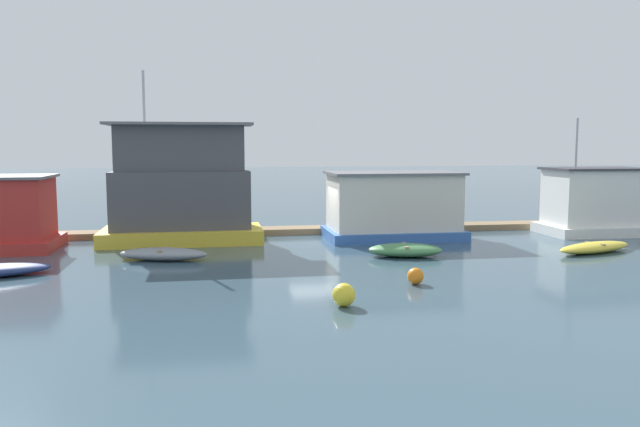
# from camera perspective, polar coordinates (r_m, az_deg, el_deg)

# --- Properties ---
(ground_plane) EXTENTS (200.00, 200.00, 0.00)m
(ground_plane) POSITION_cam_1_polar(r_m,az_deg,el_deg) (29.96, -0.32, -2.46)
(ground_plane) COLOR #385160
(dock_walkway) EXTENTS (42.40, 1.46, 0.30)m
(dock_walkway) POSITION_cam_1_polar(r_m,az_deg,el_deg) (32.46, -1.07, -1.51)
(dock_walkway) COLOR #846B4C
(dock_walkway) RESTS_ON ground_plane
(houseboat_yellow) EXTENTS (7.39, 3.54, 7.92)m
(houseboat_yellow) POSITION_cam_1_polar(r_m,az_deg,el_deg) (29.82, -12.55, 2.05)
(houseboat_yellow) COLOR gold
(houseboat_yellow) RESTS_ON ground_plane
(houseboat_blue) EXTENTS (6.54, 3.90, 3.25)m
(houseboat_blue) POSITION_cam_1_polar(r_m,az_deg,el_deg) (30.70, 6.67, 0.70)
(houseboat_blue) COLOR #3866B7
(houseboat_blue) RESTS_ON ground_plane
(houseboat_white) EXTENTS (5.25, 3.34, 5.90)m
(houseboat_white) POSITION_cam_1_polar(r_m,az_deg,el_deg) (34.87, 23.85, 0.95)
(houseboat_white) COLOR white
(houseboat_white) RESTS_ON ground_plane
(dinghy_grey) EXTENTS (3.70, 2.01, 0.50)m
(dinghy_grey) POSITION_cam_1_polar(r_m,az_deg,el_deg) (25.53, -14.13, -3.61)
(dinghy_grey) COLOR gray
(dinghy_grey) RESTS_ON ground_plane
(dinghy_green) EXTENTS (3.25, 2.07, 0.54)m
(dinghy_green) POSITION_cam_1_polar(r_m,az_deg,el_deg) (25.81, 7.80, -3.32)
(dinghy_green) COLOR #47844C
(dinghy_green) RESTS_ON ground_plane
(dinghy_yellow) EXTENTS (4.25, 2.40, 0.44)m
(dinghy_yellow) POSITION_cam_1_polar(r_m,az_deg,el_deg) (29.01, 23.83, -2.84)
(dinghy_yellow) COLOR yellow
(dinghy_yellow) RESTS_ON ground_plane
(buoy_orange) EXTENTS (0.54, 0.54, 0.54)m
(buoy_orange) POSITION_cam_1_polar(r_m,az_deg,el_deg) (20.79, 8.72, -5.68)
(buoy_orange) COLOR orange
(buoy_orange) RESTS_ON ground_plane
(buoy_yellow) EXTENTS (0.67, 0.67, 0.67)m
(buoy_yellow) POSITION_cam_1_polar(r_m,az_deg,el_deg) (17.80, 2.20, -7.44)
(buoy_yellow) COLOR yellow
(buoy_yellow) RESTS_ON ground_plane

